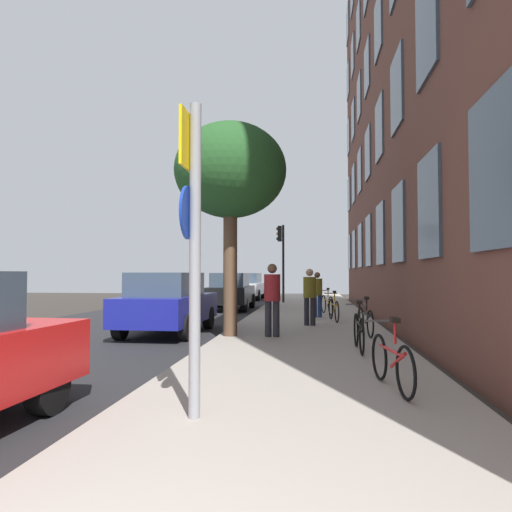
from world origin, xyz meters
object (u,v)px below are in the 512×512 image
(bicycle_2, at_px, (365,320))
(pedestrian_1, at_px, (310,293))
(bicycle_4, at_px, (327,304))
(sign_post, at_px, (193,234))
(traffic_light, at_px, (281,250))
(pedestrian_2, at_px, (317,291))
(tree_near, at_px, (230,172))
(car_2, at_px, (231,291))
(bicycle_0, at_px, (392,361))
(bicycle_1, at_px, (359,331))
(pedestrian_0, at_px, (272,295))
(car_3, at_px, (248,286))
(bicycle_3, at_px, (334,309))
(car_1, at_px, (168,303))

(bicycle_2, xyz_separation_m, pedestrian_1, (-1.34, 1.98, 0.56))
(bicycle_2, relative_size, bicycle_4, 1.01)
(sign_post, relative_size, traffic_light, 0.82)
(pedestrian_2, bearing_deg, sign_post, -97.06)
(tree_near, bearing_deg, sign_post, -83.50)
(pedestrian_2, distance_m, car_2, 5.64)
(pedestrian_2, bearing_deg, bicycle_0, -85.18)
(bicycle_1, relative_size, pedestrian_0, 0.99)
(sign_post, distance_m, pedestrian_2, 11.50)
(bicycle_0, height_order, car_3, car_3)
(tree_near, distance_m, pedestrian_0, 3.12)
(pedestrian_0, relative_size, car_2, 0.41)
(bicycle_4, xyz_separation_m, pedestrian_1, (-0.61, -3.77, 0.55))
(pedestrian_1, relative_size, pedestrian_2, 1.06)
(bicycle_3, relative_size, pedestrian_1, 1.06)
(pedestrian_2, bearing_deg, tree_near, -112.84)
(bicycle_4, distance_m, pedestrian_2, 1.34)
(bicycle_0, height_order, pedestrian_0, pedestrian_0)
(sign_post, distance_m, car_1, 7.79)
(sign_post, xyz_separation_m, tree_near, (-0.72, 6.32, 2.03))
(traffic_light, relative_size, tree_near, 0.78)
(sign_post, relative_size, car_1, 0.83)
(bicycle_3, distance_m, bicycle_4, 2.47)
(pedestrian_2, height_order, car_1, pedestrian_2)
(bicycle_2, bearing_deg, bicycle_3, 100.43)
(sign_post, height_order, car_1, sign_post)
(bicycle_4, height_order, car_2, car_2)
(pedestrian_0, bearing_deg, bicycle_1, -44.72)
(tree_near, bearing_deg, pedestrian_1, 52.66)
(pedestrian_0, bearing_deg, bicycle_2, 13.86)
(bicycle_4, bearing_deg, car_3, 111.59)
(pedestrian_2, relative_size, car_2, 0.37)
(traffic_light, height_order, car_2, traffic_light)
(bicycle_0, height_order, car_2, car_2)
(bicycle_4, bearing_deg, bicycle_1, -87.53)
(traffic_light, xyz_separation_m, bicycle_2, (2.85, -12.54, -2.36))
(bicycle_0, relative_size, bicycle_3, 0.97)
(bicycle_3, xyz_separation_m, pedestrian_2, (-0.50, 1.28, 0.51))
(bicycle_1, bearing_deg, bicycle_0, -87.69)
(sign_post, distance_m, pedestrian_1, 8.92)
(traffic_light, xyz_separation_m, bicycle_3, (2.24, -9.25, -2.35))
(sign_post, bearing_deg, tree_near, 96.50)
(bicycle_1, relative_size, bicycle_4, 1.02)
(traffic_light, bearing_deg, car_2, -118.00)
(bicycle_2, height_order, car_3, car_3)
(pedestrian_1, relative_size, car_1, 0.41)
(bicycle_0, xyz_separation_m, bicycle_2, (0.26, 5.36, 0.00))
(traffic_light, distance_m, car_3, 5.54)
(tree_near, height_order, bicycle_1, tree_near)
(bicycle_4, xyz_separation_m, car_2, (-4.11, 3.03, 0.34))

